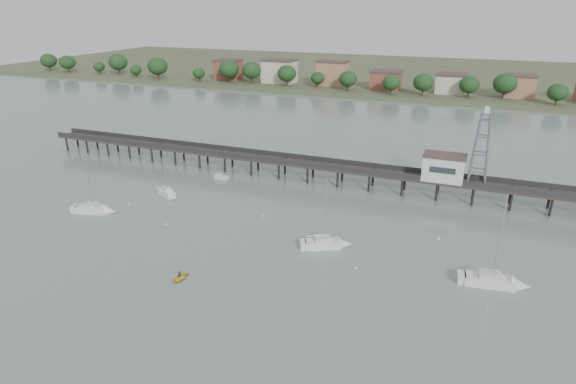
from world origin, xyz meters
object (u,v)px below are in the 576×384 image
pier (325,166)px  sailboat_c (330,244)px  white_tender (221,177)px  sailboat_d (500,282)px  sailboat_a (97,210)px  lattice_tower (481,150)px  sailboat_b (168,194)px  yellow_dinghy (180,279)px

pier → sailboat_c: (10.06, -29.20, -3.15)m
pier → white_tender: bearing=-164.4°
pier → sailboat_d: sailboat_d is taller
sailboat_a → lattice_tower: bearing=11.4°
sailboat_a → white_tender: sailboat_a is taller
white_tender → sailboat_d: bearing=-13.0°
sailboat_b → sailboat_c: bearing=12.8°
sailboat_b → white_tender: bearing=97.9°
pier → lattice_tower: bearing=0.0°
sailboat_c → sailboat_b: 38.60m
sailboat_c → lattice_tower: bearing=27.4°
pier → yellow_dinghy: 47.46m
lattice_tower → sailboat_d: lattice_tower is taller
pier → sailboat_a: (-35.61, -32.22, -3.15)m
sailboat_a → yellow_dinghy: sailboat_a is taller
sailboat_b → sailboat_d: size_ratio=0.67×
sailboat_b → yellow_dinghy: 33.03m
pier → sailboat_b: size_ratio=15.08×
white_tender → sailboat_c: bearing=-24.5°
lattice_tower → sailboat_c: bearing=-126.3°
lattice_tower → sailboat_c: (-21.44, -29.20, -10.46)m
pier → sailboat_b: 34.46m
pier → white_tender: (-22.97, -6.42, -3.40)m
sailboat_c → white_tender: (-33.03, 22.78, -0.25)m
sailboat_d → sailboat_a: 71.70m
sailboat_c → sailboat_a: size_ratio=0.97×
pier → yellow_dinghy: (-7.50, -46.71, -3.79)m
sailboat_a → white_tender: size_ratio=3.81×
pier → sailboat_c: bearing=-71.0°
sailboat_a → yellow_dinghy: 31.63m
lattice_tower → white_tender: size_ratio=4.46×
white_tender → yellow_dinghy: (15.47, -40.29, -0.40)m
lattice_tower → white_tender: 55.88m
white_tender → yellow_dinghy: yellow_dinghy is taller
pier → sailboat_d: 48.06m
sailboat_b → yellow_dinghy: (20.04, -26.25, -0.66)m
sailboat_c → pier: bearing=82.7°
sailboat_c → white_tender: size_ratio=3.71×
sailboat_c → sailboat_a: 45.77m
sailboat_d → white_tender: size_ratio=4.25×
sailboat_c → white_tender: 40.12m
pier → sailboat_b: sailboat_b is taller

